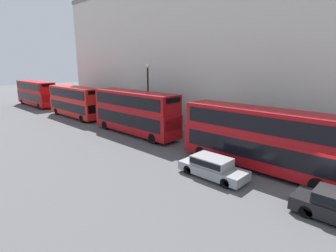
{
  "coord_description": "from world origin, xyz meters",
  "views": [
    {
      "loc": [
        -15.49,
        -2.34,
        7.35
      ],
      "look_at": [
        0.48,
        13.01,
        2.05
      ],
      "focal_mm": 28.0,
      "sensor_mm": 36.0,
      "label": 1
    }
  ],
  "objects_px": {
    "bus_third_in_queue": "(75,101)",
    "car_hatchback": "(212,166)",
    "pedestrian": "(193,134)",
    "bus_trailing": "(36,93)",
    "bus_leading": "(260,136)",
    "bus_second_in_queue": "(135,111)"
  },
  "relations": [
    {
      "from": "bus_third_in_queue",
      "to": "car_hatchback",
      "type": "relative_size",
      "value": 2.34
    },
    {
      "from": "bus_third_in_queue",
      "to": "car_hatchback",
      "type": "distance_m",
      "value": 25.46
    },
    {
      "from": "pedestrian",
      "to": "bus_third_in_queue",
      "type": "bearing_deg",
      "value": 96.53
    },
    {
      "from": "bus_trailing",
      "to": "pedestrian",
      "type": "xyz_separation_m",
      "value": [
        2.19,
        -33.49,
        -1.66
      ]
    },
    {
      "from": "bus_leading",
      "to": "bus_third_in_queue",
      "type": "xyz_separation_m",
      "value": [
        0.0,
        26.75,
        -0.06
      ]
    },
    {
      "from": "bus_trailing",
      "to": "car_hatchback",
      "type": "bearing_deg",
      "value": -94.91
    },
    {
      "from": "bus_trailing",
      "to": "pedestrian",
      "type": "distance_m",
      "value": 33.6
    },
    {
      "from": "car_hatchback",
      "to": "bus_leading",
      "type": "bearing_deg",
      "value": -24.7
    },
    {
      "from": "bus_third_in_queue",
      "to": "pedestrian",
      "type": "xyz_separation_m",
      "value": [
        2.19,
        -19.13,
        -1.62
      ]
    },
    {
      "from": "car_hatchback",
      "to": "pedestrian",
      "type": "xyz_separation_m",
      "value": [
        5.59,
        6.05,
        -0.01
      ]
    },
    {
      "from": "bus_leading",
      "to": "bus_trailing",
      "type": "relative_size",
      "value": 1.02
    },
    {
      "from": "bus_third_in_queue",
      "to": "pedestrian",
      "type": "distance_m",
      "value": 19.32
    },
    {
      "from": "bus_leading",
      "to": "car_hatchback",
      "type": "height_order",
      "value": "bus_leading"
    },
    {
      "from": "bus_second_in_queue",
      "to": "bus_trailing",
      "type": "distance_m",
      "value": 27.37
    },
    {
      "from": "bus_second_in_queue",
      "to": "bus_third_in_queue",
      "type": "bearing_deg",
      "value": 90.0
    },
    {
      "from": "bus_third_in_queue",
      "to": "car_hatchback",
      "type": "height_order",
      "value": "bus_third_in_queue"
    },
    {
      "from": "bus_leading",
      "to": "bus_second_in_queue",
      "type": "xyz_separation_m",
      "value": [
        0.0,
        13.74,
        0.09
      ]
    },
    {
      "from": "bus_second_in_queue",
      "to": "car_hatchback",
      "type": "height_order",
      "value": "bus_second_in_queue"
    },
    {
      "from": "pedestrian",
      "to": "car_hatchback",
      "type": "bearing_deg",
      "value": -132.74
    },
    {
      "from": "bus_third_in_queue",
      "to": "car_hatchback",
      "type": "xyz_separation_m",
      "value": [
        -3.4,
        -25.18,
        -1.61
      ]
    },
    {
      "from": "bus_leading",
      "to": "car_hatchback",
      "type": "relative_size",
      "value": 2.52
    },
    {
      "from": "bus_leading",
      "to": "bus_second_in_queue",
      "type": "distance_m",
      "value": 13.74
    }
  ]
}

